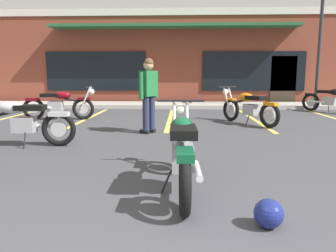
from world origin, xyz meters
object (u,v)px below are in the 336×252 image
Objects in this scene: motorcycle_silver_naked at (18,121)px; parking_lot_lamp_post at (323,16)px; motorcycle_foreground_classic at (182,150)px; helmet_on_pavement at (269,213)px; person_in_black_shirt at (149,91)px; motorcycle_black_cruiser at (249,107)px; motorcycle_blue_standard at (59,104)px; motorcycle_red_sportbike at (332,99)px.

parking_lot_lamp_post reaches higher than motorcycle_silver_naked.
motorcycle_foreground_classic and motorcycle_silver_naked have the same top height.
helmet_on_pavement is at bearing -51.93° from motorcycle_foreground_classic.
motorcycle_silver_naked reaches higher than helmet_on_pavement.
motorcycle_foreground_classic is 3.67m from person_in_black_shirt.
motorcycle_black_cruiser is 0.88× the size of motorcycle_silver_naked.
parking_lot_lamp_post is (8.53, 2.75, 2.88)m from motorcycle_blue_standard.
motorcycle_black_cruiser reaches higher than helmet_on_pavement.
person_in_black_shirt reaches higher than helmet_on_pavement.
motorcycle_black_cruiser is 2.95m from person_in_black_shirt.
person_in_black_shirt reaches higher than motorcycle_red_sportbike.
motorcycle_black_cruiser is 0.36× the size of parking_lot_lamp_post.
motorcycle_red_sportbike and motorcycle_silver_naked have the same top height.
parking_lot_lamp_post is (3.16, 3.36, 2.88)m from motorcycle_black_cruiser.
motorcycle_foreground_classic is 1.14× the size of motorcycle_black_cruiser.
motorcycle_red_sportbike is 6.46× the size of helmet_on_pavement.
parking_lot_lamp_post is at bearing 46.78° from motorcycle_black_cruiser.
person_in_black_shirt is (-2.52, -1.44, 0.49)m from motorcycle_black_cruiser.
motorcycle_foreground_classic is at bearing -57.31° from motorcycle_blue_standard.
motorcycle_black_cruiser is 6.05m from helmet_on_pavement.
motorcycle_blue_standard is 7.88m from helmet_on_pavement.
motorcycle_silver_naked is 4.90m from helmet_on_pavement.
motorcycle_black_cruiser is (-3.41, -2.71, 0.00)m from motorcycle_red_sportbike.
motorcycle_silver_naked is 1.00× the size of motorcycle_blue_standard.
motorcycle_red_sportbike is 9.93m from motorcycle_silver_naked.
helmet_on_pavement is at bearing -99.75° from motorcycle_black_cruiser.
motorcycle_red_sportbike and motorcycle_black_cruiser have the same top height.
helmet_on_pavement is (0.75, -0.96, -0.33)m from motorcycle_foreground_classic.
motorcycle_silver_naked is 2.73m from person_in_black_shirt.
motorcycle_blue_standard is at bearing -162.13° from parking_lot_lamp_post.
parking_lot_lamp_post is at bearing 59.45° from motorcycle_foreground_classic.
parking_lot_lamp_post reaches higher than motorcycle_foreground_classic.
parking_lot_lamp_post is (7.96, 6.23, 2.88)m from motorcycle_silver_naked.
motorcycle_foreground_classic is at bearing -78.06° from person_in_black_shirt.
motorcycle_foreground_classic reaches higher than helmet_on_pavement.
motorcycle_foreground_classic is 1.26× the size of person_in_black_shirt.
motorcycle_blue_standard is at bearing 122.69° from motorcycle_foreground_classic.
motorcycle_red_sportbike reaches higher than helmet_on_pavement.
helmet_on_pavement is 0.05× the size of parking_lot_lamp_post.
motorcycle_black_cruiser and motorcycle_blue_standard have the same top height.
motorcycle_foreground_classic is 9.28m from motorcycle_red_sportbike.
helmet_on_pavement is at bearing -71.59° from person_in_black_shirt.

